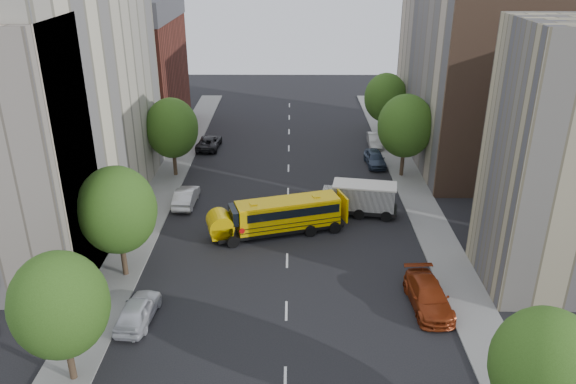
{
  "coord_description": "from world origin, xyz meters",
  "views": [
    {
      "loc": [
        0.29,
        -36.66,
        20.78
      ],
      "look_at": [
        0.04,
        2.0,
        3.6
      ],
      "focal_mm": 35.0,
      "sensor_mm": 36.0,
      "label": 1
    }
  ],
  "objects_px": {
    "street_tree_1": "(117,210)",
    "street_tree_4": "(405,126)",
    "street_tree_0": "(60,305)",
    "street_tree_5": "(386,98)",
    "parked_car_0": "(138,310)",
    "safari_truck": "(359,198)",
    "parked_car_2": "(209,142)",
    "parked_car_4": "(375,158)",
    "parked_car_3": "(428,296)",
    "parked_car_5": "(375,140)",
    "street_tree_3": "(545,367)",
    "street_tree_2": "(172,128)",
    "parked_car_1": "(186,197)",
    "school_bus": "(278,215)"
  },
  "relations": [
    {
      "from": "parked_car_1",
      "to": "parked_car_5",
      "type": "relative_size",
      "value": 1.08
    },
    {
      "from": "street_tree_0",
      "to": "parked_car_5",
      "type": "bearing_deg",
      "value": 60.77
    },
    {
      "from": "street_tree_0",
      "to": "parked_car_2",
      "type": "bearing_deg",
      "value": 86.5
    },
    {
      "from": "street_tree_1",
      "to": "street_tree_0",
      "type": "bearing_deg",
      "value": -90.0
    },
    {
      "from": "street_tree_5",
      "to": "parked_car_0",
      "type": "height_order",
      "value": "street_tree_5"
    },
    {
      "from": "street_tree_2",
      "to": "safari_truck",
      "type": "bearing_deg",
      "value": -26.43
    },
    {
      "from": "street_tree_4",
      "to": "parked_car_2",
      "type": "distance_m",
      "value": 21.8
    },
    {
      "from": "parked_car_2",
      "to": "parked_car_5",
      "type": "xyz_separation_m",
      "value": [
        18.4,
        0.81,
        0.01
      ]
    },
    {
      "from": "parked_car_4",
      "to": "parked_car_3",
      "type": "bearing_deg",
      "value": -93.74
    },
    {
      "from": "street_tree_1",
      "to": "street_tree_4",
      "type": "bearing_deg",
      "value": 39.29
    },
    {
      "from": "street_tree_5",
      "to": "parked_car_5",
      "type": "xyz_separation_m",
      "value": [
        -1.4,
        -3.19,
        -4.0
      ]
    },
    {
      "from": "parked_car_2",
      "to": "parked_car_3",
      "type": "relative_size",
      "value": 0.91
    },
    {
      "from": "street_tree_0",
      "to": "street_tree_2",
      "type": "height_order",
      "value": "street_tree_2"
    },
    {
      "from": "street_tree_3",
      "to": "parked_car_3",
      "type": "xyz_separation_m",
      "value": [
        -2.2,
        10.5,
        -3.66
      ]
    },
    {
      "from": "street_tree_0",
      "to": "street_tree_5",
      "type": "height_order",
      "value": "street_tree_5"
    },
    {
      "from": "street_tree_4",
      "to": "parked_car_5",
      "type": "xyz_separation_m",
      "value": [
        -1.4,
        8.81,
        -4.37
      ]
    },
    {
      "from": "street_tree_0",
      "to": "parked_car_3",
      "type": "height_order",
      "value": "street_tree_0"
    },
    {
      "from": "street_tree_4",
      "to": "street_tree_5",
      "type": "distance_m",
      "value": 12.01
    },
    {
      "from": "street_tree_3",
      "to": "parked_car_5",
      "type": "relative_size",
      "value": 1.67
    },
    {
      "from": "safari_truck",
      "to": "parked_car_4",
      "type": "height_order",
      "value": "safari_truck"
    },
    {
      "from": "parked_car_0",
      "to": "street_tree_0",
      "type": "bearing_deg",
      "value": 71.3
    },
    {
      "from": "street_tree_3",
      "to": "street_tree_0",
      "type": "bearing_deg",
      "value": 169.7
    },
    {
      "from": "parked_car_5",
      "to": "street_tree_3",
      "type": "bearing_deg",
      "value": -85.98
    },
    {
      "from": "safari_truck",
      "to": "parked_car_2",
      "type": "relative_size",
      "value": 1.35
    },
    {
      "from": "parked_car_3",
      "to": "street_tree_0",
      "type": "bearing_deg",
      "value": -165.23
    },
    {
      "from": "street_tree_0",
      "to": "parked_car_4",
      "type": "distance_m",
      "value": 36.91
    },
    {
      "from": "street_tree_5",
      "to": "parked_car_0",
      "type": "bearing_deg",
      "value": -119.5
    },
    {
      "from": "street_tree_1",
      "to": "safari_truck",
      "type": "xyz_separation_m",
      "value": [
        16.89,
        9.61,
        -3.49
      ]
    },
    {
      "from": "street_tree_4",
      "to": "street_tree_1",
      "type": "bearing_deg",
      "value": -140.71
    },
    {
      "from": "school_bus",
      "to": "street_tree_0",
      "type": "bearing_deg",
      "value": -139.1
    },
    {
      "from": "street_tree_5",
      "to": "safari_truck",
      "type": "relative_size",
      "value": 1.12
    },
    {
      "from": "street_tree_0",
      "to": "parked_car_5",
      "type": "xyz_separation_m",
      "value": [
        20.6,
        36.81,
        -3.94
      ]
    },
    {
      "from": "street_tree_0",
      "to": "school_bus",
      "type": "xyz_separation_m",
      "value": [
        10.25,
        16.16,
        -3.07
      ]
    },
    {
      "from": "street_tree_1",
      "to": "parked_car_0",
      "type": "xyz_separation_m",
      "value": [
        2.16,
        -5.07,
        -4.18
      ]
    },
    {
      "from": "school_bus",
      "to": "parked_car_0",
      "type": "relative_size",
      "value": 2.25
    },
    {
      "from": "street_tree_2",
      "to": "parked_car_2",
      "type": "bearing_deg",
      "value": 74.63
    },
    {
      "from": "street_tree_0",
      "to": "parked_car_3",
      "type": "xyz_separation_m",
      "value": [
        19.8,
        6.5,
        -3.85
      ]
    },
    {
      "from": "street_tree_4",
      "to": "parked_car_0",
      "type": "relative_size",
      "value": 1.79
    },
    {
      "from": "street_tree_0",
      "to": "parked_car_1",
      "type": "relative_size",
      "value": 1.62
    },
    {
      "from": "street_tree_1",
      "to": "parked_car_2",
      "type": "xyz_separation_m",
      "value": [
        2.2,
        26.01,
        -4.26
      ]
    },
    {
      "from": "street_tree_4",
      "to": "parked_car_1",
      "type": "xyz_separation_m",
      "value": [
        -19.8,
        -6.65,
        -4.32
      ]
    },
    {
      "from": "street_tree_2",
      "to": "parked_car_0",
      "type": "height_order",
      "value": "street_tree_2"
    },
    {
      "from": "parked_car_5",
      "to": "school_bus",
      "type": "bearing_deg",
      "value": -114.56
    },
    {
      "from": "street_tree_4",
      "to": "safari_truck",
      "type": "height_order",
      "value": "street_tree_4"
    },
    {
      "from": "street_tree_2",
      "to": "parked_car_2",
      "type": "relative_size",
      "value": 1.55
    },
    {
      "from": "street_tree_2",
      "to": "parked_car_1",
      "type": "distance_m",
      "value": 8.1
    },
    {
      "from": "street_tree_0",
      "to": "parked_car_3",
      "type": "distance_m",
      "value": 21.19
    },
    {
      "from": "safari_truck",
      "to": "parked_car_0",
      "type": "xyz_separation_m",
      "value": [
        -14.73,
        -14.68,
        -0.69
      ]
    },
    {
      "from": "parked_car_4",
      "to": "street_tree_3",
      "type": "bearing_deg",
      "value": -90.13
    },
    {
      "from": "school_bus",
      "to": "parked_car_4",
      "type": "height_order",
      "value": "school_bus"
    }
  ]
}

